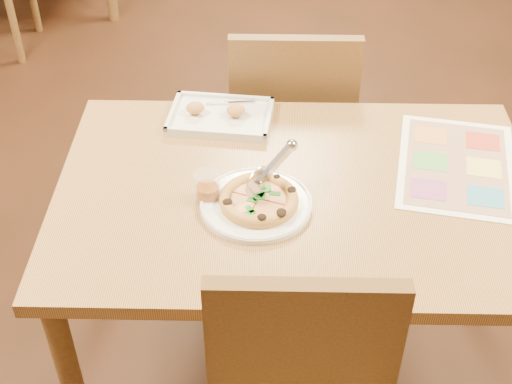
{
  "coord_description": "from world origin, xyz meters",
  "views": [
    {
      "loc": [
        -0.08,
        -1.47,
        1.94
      ],
      "look_at": [
        -0.11,
        -0.07,
        0.77
      ],
      "focal_mm": 50.0,
      "sensor_mm": 36.0,
      "label": 1
    }
  ],
  "objects_px": {
    "dining_table": "(297,213)",
    "pizza": "(259,200)",
    "plate": "(256,204)",
    "appetizer_tray": "(220,117)",
    "glass_tumbler": "(208,189)",
    "chair_far": "(292,112)",
    "pizza_cutter": "(269,171)",
    "menu": "(457,165)"
  },
  "relations": [
    {
      "from": "plate",
      "to": "appetizer_tray",
      "type": "xyz_separation_m",
      "value": [
        -0.12,
        0.4,
        0.01
      ]
    },
    {
      "from": "glass_tumbler",
      "to": "pizza_cutter",
      "type": "bearing_deg",
      "value": 4.52
    },
    {
      "from": "plate",
      "to": "pizza",
      "type": "xyz_separation_m",
      "value": [
        0.01,
        -0.0,
        0.02
      ]
    },
    {
      "from": "pizza",
      "to": "pizza_cutter",
      "type": "height_order",
      "value": "pizza_cutter"
    },
    {
      "from": "dining_table",
      "to": "pizza_cutter",
      "type": "distance_m",
      "value": 0.2
    },
    {
      "from": "chair_far",
      "to": "plate",
      "type": "xyz_separation_m",
      "value": [
        -0.11,
        -0.68,
        0.16
      ]
    },
    {
      "from": "chair_far",
      "to": "menu",
      "type": "height_order",
      "value": "chair_far"
    },
    {
      "from": "plate",
      "to": "pizza_cutter",
      "type": "height_order",
      "value": "pizza_cutter"
    },
    {
      "from": "plate",
      "to": "pizza_cutter",
      "type": "xyz_separation_m",
      "value": [
        0.03,
        0.04,
        0.08
      ]
    },
    {
      "from": "dining_table",
      "to": "pizza_cutter",
      "type": "bearing_deg",
      "value": -153.64
    },
    {
      "from": "dining_table",
      "to": "chair_far",
      "type": "bearing_deg",
      "value": 90.0
    },
    {
      "from": "chair_far",
      "to": "glass_tumbler",
      "type": "relative_size",
      "value": 5.48
    },
    {
      "from": "dining_table",
      "to": "menu",
      "type": "height_order",
      "value": "menu"
    },
    {
      "from": "chair_far",
      "to": "pizza_cutter",
      "type": "xyz_separation_m",
      "value": [
        -0.08,
        -0.64,
        0.24
      ]
    },
    {
      "from": "plate",
      "to": "pizza",
      "type": "bearing_deg",
      "value": -20.21
    },
    {
      "from": "pizza_cutter",
      "to": "chair_far",
      "type": "bearing_deg",
      "value": 33.89
    },
    {
      "from": "pizza_cutter",
      "to": "plate",
      "type": "bearing_deg",
      "value": 178.55
    },
    {
      "from": "plate",
      "to": "pizza",
      "type": "height_order",
      "value": "pizza"
    },
    {
      "from": "plate",
      "to": "pizza_cutter",
      "type": "bearing_deg",
      "value": 47.73
    },
    {
      "from": "appetizer_tray",
      "to": "menu",
      "type": "xyz_separation_m",
      "value": [
        0.67,
        -0.21,
        -0.01
      ]
    },
    {
      "from": "dining_table",
      "to": "menu",
      "type": "xyz_separation_m",
      "value": [
        0.44,
        0.11,
        0.09
      ]
    },
    {
      "from": "chair_far",
      "to": "pizza_cutter",
      "type": "height_order",
      "value": "chair_far"
    },
    {
      "from": "plate",
      "to": "glass_tumbler",
      "type": "xyz_separation_m",
      "value": [
        -0.13,
        0.02,
        0.03
      ]
    },
    {
      "from": "plate",
      "to": "menu",
      "type": "relative_size",
      "value": 0.66
    },
    {
      "from": "dining_table",
      "to": "menu",
      "type": "distance_m",
      "value": 0.47
    },
    {
      "from": "pizza",
      "to": "pizza_cutter",
      "type": "relative_size",
      "value": 1.45
    },
    {
      "from": "plate",
      "to": "appetizer_tray",
      "type": "height_order",
      "value": "appetizer_tray"
    },
    {
      "from": "menu",
      "to": "appetizer_tray",
      "type": "bearing_deg",
      "value": 162.68
    },
    {
      "from": "appetizer_tray",
      "to": "glass_tumbler",
      "type": "bearing_deg",
      "value": -91.32
    },
    {
      "from": "appetizer_tray",
      "to": "glass_tumbler",
      "type": "height_order",
      "value": "glass_tumbler"
    },
    {
      "from": "dining_table",
      "to": "pizza",
      "type": "bearing_deg",
      "value": -143.19
    },
    {
      "from": "chair_far",
      "to": "appetizer_tray",
      "type": "relative_size",
      "value": 1.45
    },
    {
      "from": "menu",
      "to": "chair_far",
      "type": "bearing_deg",
      "value": 132.15
    },
    {
      "from": "dining_table",
      "to": "pizza",
      "type": "xyz_separation_m",
      "value": [
        -0.1,
        -0.08,
        0.11
      ]
    },
    {
      "from": "plate",
      "to": "appetizer_tray",
      "type": "relative_size",
      "value": 0.9
    },
    {
      "from": "appetizer_tray",
      "to": "dining_table",
      "type": "bearing_deg",
      "value": -54.53
    },
    {
      "from": "pizza",
      "to": "glass_tumbler",
      "type": "relative_size",
      "value": 2.4
    },
    {
      "from": "pizza",
      "to": "pizza_cutter",
      "type": "distance_m",
      "value": 0.08
    },
    {
      "from": "pizza",
      "to": "appetizer_tray",
      "type": "distance_m",
      "value": 0.42
    },
    {
      "from": "appetizer_tray",
      "to": "pizza",
      "type": "bearing_deg",
      "value": -72.61
    },
    {
      "from": "dining_table",
      "to": "pizza",
      "type": "height_order",
      "value": "pizza"
    },
    {
      "from": "plate",
      "to": "pizza_cutter",
      "type": "distance_m",
      "value": 0.1
    }
  ]
}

